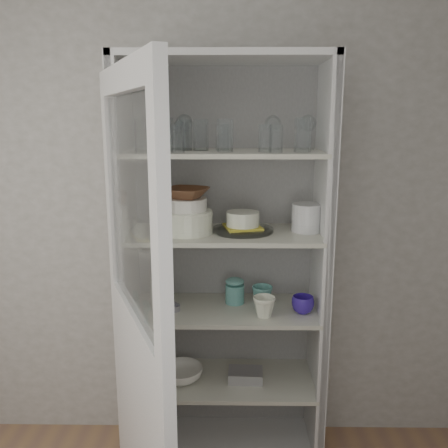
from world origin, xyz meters
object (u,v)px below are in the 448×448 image
at_px(grey_bowl_stack, 307,218).
at_px(measuring_cups, 166,307).
at_px(white_ramekin, 243,219).
at_px(cream_dish, 181,374).
at_px(teal_jar, 235,292).
at_px(tin_box, 245,375).
at_px(goblet_0, 180,134).
at_px(plate_stack_back, 187,220).
at_px(plate_stack_front, 187,222).
at_px(mug_blue, 303,305).
at_px(white_canister, 162,293).
at_px(glass_platter, 243,230).
at_px(mug_teal, 262,295).
at_px(mug_white, 264,307).
at_px(goblet_3, 308,131).
at_px(pantry_cabinet, 224,288).
at_px(goblet_2, 273,131).
at_px(terracotta_bowl, 186,193).
at_px(yellow_trivet, 243,227).
at_px(goblet_1, 184,130).
at_px(cream_bowl, 187,204).
at_px(cupboard_door, 138,368).

height_order(grey_bowl_stack, measuring_cups, grey_bowl_stack).
relative_size(white_ramekin, cream_dish, 0.72).
distance_m(teal_jar, tin_box, 0.44).
distance_m(goblet_0, measuring_cups, 0.87).
bearing_deg(plate_stack_back, teal_jar, -13.10).
height_order(plate_stack_front, mug_blue, plate_stack_front).
relative_size(mug_blue, white_canister, 0.77).
distance_m(glass_platter, mug_teal, 0.38).
distance_m(plate_stack_back, white_canister, 0.40).
height_order(glass_platter, white_canister, glass_platter).
relative_size(glass_platter, mug_white, 2.76).
bearing_deg(goblet_3, pantry_cabinet, -177.51).
height_order(goblet_2, terracotta_bowl, goblet_2).
height_order(mug_blue, cream_dish, mug_blue).
xyz_separation_m(pantry_cabinet, yellow_trivet, (0.09, -0.06, 0.34)).
height_order(goblet_1, teal_jar, goblet_1).
distance_m(cream_bowl, mug_blue, 0.76).
height_order(yellow_trivet, mug_teal, yellow_trivet).
height_order(cream_bowl, yellow_trivet, cream_bowl).
distance_m(cupboard_door, grey_bowl_stack, 1.08).
distance_m(plate_stack_back, cream_dish, 0.81).
relative_size(glass_platter, tin_box, 1.71).
bearing_deg(grey_bowl_stack, goblet_2, 160.46).
xyz_separation_m(mug_teal, white_canister, (-0.52, -0.03, 0.02)).
xyz_separation_m(goblet_2, mug_white, (-0.04, -0.19, -0.84)).
bearing_deg(pantry_cabinet, tin_box, -38.47).
height_order(goblet_1, measuring_cups, goblet_1).
bearing_deg(pantry_cabinet, grey_bowl_stack, -7.14).
distance_m(mug_teal, measuring_cups, 0.50).
relative_size(yellow_trivet, teal_jar, 1.44).
xyz_separation_m(grey_bowl_stack, white_canister, (-0.73, -0.01, -0.40)).
bearing_deg(goblet_1, yellow_trivet, -19.99).
xyz_separation_m(terracotta_bowl, white_ramekin, (0.27, 0.03, -0.13)).
distance_m(cream_bowl, cream_dish, 0.91).
bearing_deg(cupboard_door, goblet_3, 111.20).
distance_m(goblet_1, mug_blue, 1.05).
distance_m(mug_teal, white_canister, 0.52).
bearing_deg(white_canister, cupboard_door, -90.27).
bearing_deg(tin_box, measuring_cups, -176.66).
relative_size(white_ramekin, tin_box, 0.91).
bearing_deg(plate_stack_front, mug_blue, -4.26).
bearing_deg(teal_jar, measuring_cups, -162.85).
xyz_separation_m(mug_white, cream_dish, (-0.42, 0.09, -0.42)).
xyz_separation_m(goblet_3, cream_bowl, (-0.59, -0.11, -0.35)).
xyz_separation_m(goblet_0, cream_dish, (-0.00, -0.13, -1.24)).
bearing_deg(goblet_0, teal_jar, -8.11).
distance_m(goblet_1, terracotta_bowl, 0.33).
relative_size(goblet_1, mug_white, 1.69).
bearing_deg(terracotta_bowl, white_ramekin, 6.40).
height_order(plate_stack_front, grey_bowl_stack, grey_bowl_stack).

